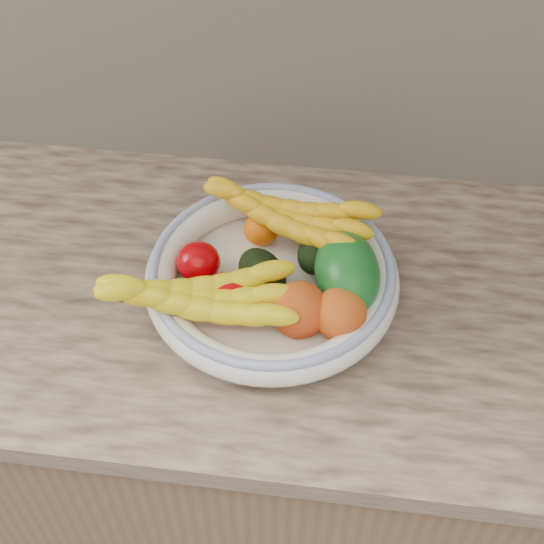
{
  "coord_description": "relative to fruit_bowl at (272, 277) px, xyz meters",
  "views": [
    {
      "loc": [
        0.1,
        0.91,
        1.82
      ],
      "look_at": [
        0.0,
        1.66,
        0.96
      ],
      "focal_mm": 50.0,
      "sensor_mm": 36.0,
      "label": 1
    }
  ],
  "objects": [
    {
      "name": "green_mango",
      "position": [
        0.11,
        0.0,
        0.03
      ],
      "size": [
        0.16,
        0.17,
        0.13
      ],
      "primitive_type": "ellipsoid",
      "rotation": [
        0.0,
        0.31,
        0.27
      ],
      "color": "#0F551B",
      "rests_on": "fruit_bowl"
    },
    {
      "name": "avocado_center",
      "position": [
        -0.01,
        -0.01,
        0.02
      ],
      "size": [
        0.11,
        0.11,
        0.06
      ],
      "primitive_type": "ellipsoid",
      "rotation": [
        0.0,
        0.0,
        0.67
      ],
      "color": "black",
      "rests_on": "fruit_bowl"
    },
    {
      "name": "tomato_near_left",
      "position": [
        -0.06,
        -0.06,
        0.01
      ],
      "size": [
        0.11,
        0.11,
        0.07
      ],
      "primitive_type": "ellipsoid",
      "rotation": [
        0.0,
        0.0,
        -0.39
      ],
      "color": "#C70006",
      "rests_on": "fruit_bowl"
    },
    {
      "name": "clementine_back_right",
      "position": [
        0.04,
        0.11,
        0.01
      ],
      "size": [
        0.06,
        0.06,
        0.05
      ],
      "primitive_type": "ellipsoid",
      "rotation": [
        0.0,
        0.0,
        -0.37
      ],
      "color": "#F95205",
      "rests_on": "fruit_bowl"
    },
    {
      "name": "fruit_bowl",
      "position": [
        0.0,
        0.0,
        0.0
      ],
      "size": [
        0.39,
        0.39,
        0.08
      ],
      "color": "white",
      "rests_on": "kitchen_counter"
    },
    {
      "name": "kitchen_counter",
      "position": [
        0.0,
        0.03,
        -0.48
      ],
      "size": [
        2.44,
        0.66,
        1.4
      ],
      "color": "brown",
      "rests_on": "ground"
    },
    {
      "name": "banana_bunch_front",
      "position": [
        -0.1,
        -0.09,
        0.03
      ],
      "size": [
        0.32,
        0.17,
        0.08
      ],
      "primitive_type": null,
      "rotation": [
        0.0,
        0.0,
        0.17
      ],
      "color": "yellow",
      "rests_on": "fruit_bowl"
    },
    {
      "name": "peach_front",
      "position": [
        0.05,
        -0.07,
        0.02
      ],
      "size": [
        0.1,
        0.1,
        0.08
      ],
      "primitive_type": "ellipsoid",
      "rotation": [
        0.0,
        0.0,
        0.18
      ],
      "color": "orange",
      "rests_on": "fruit_bowl"
    },
    {
      "name": "clementine_back_left",
      "position": [
        -0.03,
        0.09,
        0.01
      ],
      "size": [
        0.07,
        0.07,
        0.05
      ],
      "primitive_type": "ellipsoid",
      "rotation": [
        0.0,
        0.0,
        -0.18
      ],
      "color": "orange",
      "rests_on": "fruit_bowl"
    },
    {
      "name": "banana_bunch_back",
      "position": [
        0.01,
        0.09,
        0.04
      ],
      "size": [
        0.32,
        0.19,
        0.08
      ],
      "primitive_type": null,
      "rotation": [
        0.0,
        0.0,
        -0.28
      ],
      "color": "yellow",
      "rests_on": "fruit_bowl"
    },
    {
      "name": "peach_right",
      "position": [
        0.11,
        -0.07,
        0.02
      ],
      "size": [
        0.1,
        0.1,
        0.08
      ],
      "primitive_type": "ellipsoid",
      "rotation": [
        0.0,
        0.0,
        0.39
      ],
      "color": "orange",
      "rests_on": "fruit_bowl"
    },
    {
      "name": "tomato_left",
      "position": [
        -0.11,
        0.0,
        0.01
      ],
      "size": [
        0.09,
        0.09,
        0.06
      ],
      "primitive_type": "ellipsoid",
      "rotation": [
        0.0,
        0.0,
        0.36
      ],
      "color": "#AF0006",
      "rests_on": "fruit_bowl"
    },
    {
      "name": "avocado_right",
      "position": [
        0.07,
        0.05,
        0.02
      ],
      "size": [
        0.09,
        0.11,
        0.06
      ],
      "primitive_type": "ellipsoid",
      "rotation": [
        0.0,
        0.0,
        -0.34
      ],
      "color": "black",
      "rests_on": "fruit_bowl"
    }
  ]
}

